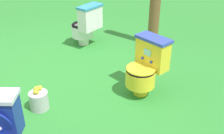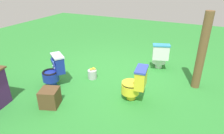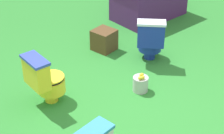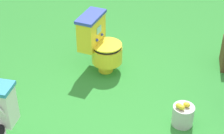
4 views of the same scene
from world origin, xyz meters
name	(u,v)px [view 2 (image 2 of 4)]	position (x,y,z in m)	size (l,w,h in m)	color
ground	(113,73)	(0.00, 0.00, 0.00)	(14.00, 14.00, 0.00)	#2D8433
toilet_white	(160,56)	(-1.02, -0.81, 0.37)	(0.53, 0.59, 0.73)	white
toilet_blue	(54,70)	(0.97, 1.08, 0.37)	(0.61, 0.63, 0.73)	#192D9E
toilet_yellow	(135,84)	(-0.90, 0.88, 0.37)	(0.54, 0.46, 0.73)	yellow
wooden_post	(202,52)	(-2.00, -0.20, 0.85)	(0.18, 0.18, 1.71)	brown
small_crate	(50,98)	(0.53, 1.77, 0.18)	(0.34, 0.34, 0.36)	brown
lemon_bucket	(92,74)	(0.35, 0.45, 0.12)	(0.22, 0.22, 0.28)	#B7B7BF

